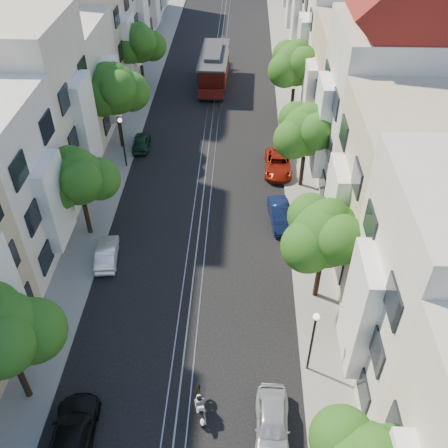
# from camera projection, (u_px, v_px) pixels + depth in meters

# --- Properties ---
(ground) EXTENTS (200.00, 200.00, 0.00)m
(ground) POSITION_uv_depth(u_px,v_px,m) (211.00, 131.00, 43.79)
(ground) COLOR black
(ground) RESTS_ON ground
(sidewalk_east) EXTENTS (2.50, 80.00, 0.12)m
(sidewalk_east) POSITION_uv_depth(u_px,v_px,m) (294.00, 132.00, 43.53)
(sidewalk_east) COLOR gray
(sidewalk_east) RESTS_ON ground
(sidewalk_west) EXTENTS (2.50, 80.00, 0.12)m
(sidewalk_west) POSITION_uv_depth(u_px,v_px,m) (129.00, 129.00, 43.97)
(sidewalk_west) COLOR gray
(sidewalk_west) RESTS_ON ground
(rail_left) EXTENTS (0.06, 80.00, 0.02)m
(rail_left) POSITION_uv_depth(u_px,v_px,m) (205.00, 131.00, 43.80)
(rail_left) COLOR gray
(rail_left) RESTS_ON ground
(rail_slot) EXTENTS (0.06, 80.00, 0.02)m
(rail_slot) POSITION_uv_depth(u_px,v_px,m) (211.00, 131.00, 43.78)
(rail_slot) COLOR gray
(rail_slot) RESTS_ON ground
(rail_right) EXTENTS (0.06, 80.00, 0.02)m
(rail_right) POSITION_uv_depth(u_px,v_px,m) (217.00, 131.00, 43.77)
(rail_right) COLOR gray
(rail_right) RESTS_ON ground
(lane_line) EXTENTS (0.08, 80.00, 0.01)m
(lane_line) POSITION_uv_depth(u_px,v_px,m) (211.00, 131.00, 43.79)
(lane_line) COLOR tan
(lane_line) RESTS_ON ground
(townhouses_east) EXTENTS (7.75, 72.00, 12.00)m
(townhouses_east) POSITION_uv_depth(u_px,v_px,m) (357.00, 77.00, 40.04)
(townhouses_east) COLOR beige
(townhouses_east) RESTS_ON ground
(townhouses_west) EXTENTS (7.75, 72.00, 11.76)m
(townhouses_west) POSITION_uv_depth(u_px,v_px,m) (65.00, 74.00, 40.82)
(townhouses_west) COLOR silver
(townhouses_west) RESTS_ON ground
(tree_e_b) EXTENTS (4.93, 4.08, 6.68)m
(tree_e_b) POSITION_uv_depth(u_px,v_px,m) (327.00, 235.00, 25.96)
(tree_e_b) COLOR black
(tree_e_b) RESTS_ON ground
(tree_e_c) EXTENTS (4.84, 3.99, 6.52)m
(tree_e_c) POSITION_uv_depth(u_px,v_px,m) (307.00, 132.00, 34.47)
(tree_e_c) COLOR black
(tree_e_c) RESTS_ON ground
(tree_e_d) EXTENTS (5.01, 4.16, 6.85)m
(tree_e_d) POSITION_uv_depth(u_px,v_px,m) (296.00, 65.00, 42.72)
(tree_e_d) COLOR black
(tree_e_d) RESTS_ON ground
(tree_w_a) EXTENTS (4.93, 4.08, 6.68)m
(tree_w_a) POSITION_uv_depth(u_px,v_px,m) (3.00, 335.00, 21.03)
(tree_w_a) COLOR black
(tree_w_a) RESTS_ON ground
(tree_w_b) EXTENTS (4.72, 3.87, 6.27)m
(tree_w_b) POSITION_uv_depth(u_px,v_px,m) (79.00, 179.00, 30.44)
(tree_w_b) COLOR black
(tree_w_b) RESTS_ON ground
(tree_w_c) EXTENTS (5.13, 4.28, 7.09)m
(tree_w_c) POSITION_uv_depth(u_px,v_px,m) (115.00, 90.00, 38.43)
(tree_w_c) COLOR black
(tree_w_c) RESTS_ON ground
(tree_w_d) EXTENTS (4.84, 3.99, 6.52)m
(tree_w_d) POSITION_uv_depth(u_px,v_px,m) (140.00, 44.00, 47.16)
(tree_w_d) COLOR black
(tree_w_d) RESTS_ON ground
(lamp_east) EXTENTS (0.32, 0.32, 4.16)m
(lamp_east) POSITION_uv_depth(u_px,v_px,m) (313.00, 334.00, 23.38)
(lamp_east) COLOR black
(lamp_east) RESTS_ON ground
(lamp_west) EXTENTS (0.32, 0.32, 4.16)m
(lamp_west) POSITION_uv_depth(u_px,v_px,m) (122.00, 135.00, 37.56)
(lamp_west) COLOR black
(lamp_west) RESTS_ON ground
(sportbike_rider) EXTENTS (0.60, 1.86, 1.29)m
(sportbike_rider) POSITION_uv_depth(u_px,v_px,m) (200.00, 405.00, 22.95)
(sportbike_rider) COLOR black
(sportbike_rider) RESTS_ON ground
(cable_car) EXTENTS (2.89, 8.59, 3.28)m
(cable_car) POSITION_uv_depth(u_px,v_px,m) (214.00, 66.00, 49.83)
(cable_car) COLOR black
(cable_car) RESTS_ON ground
(parked_car_e_near) EXTENTS (1.66, 3.88, 1.30)m
(parked_car_e_near) POSITION_uv_depth(u_px,v_px,m) (272.00, 424.00, 22.31)
(parked_car_e_near) COLOR #A7AAB3
(parked_car_e_near) RESTS_ON ground
(parked_car_e_mid) EXTENTS (1.70, 3.85, 1.23)m
(parked_car_e_mid) POSITION_uv_depth(u_px,v_px,m) (280.00, 214.00, 33.82)
(parked_car_e_mid) COLOR #0B1538
(parked_car_e_mid) RESTS_ON ground
(parked_car_e_far) EXTENTS (2.17, 4.48, 1.23)m
(parked_car_e_far) POSITION_uv_depth(u_px,v_px,m) (278.00, 164.00, 38.64)
(parked_car_e_far) COLOR maroon
(parked_car_e_far) RESTS_ON ground
(parked_car_w_near) EXTENTS (2.13, 4.70, 1.33)m
(parked_car_w_near) POSITION_uv_depth(u_px,v_px,m) (72.00, 437.00, 21.82)
(parked_car_w_near) COLOR black
(parked_car_w_near) RESTS_ON ground
(parked_car_w_mid) EXTENTS (1.60, 3.53, 1.12)m
(parked_car_w_mid) POSITION_uv_depth(u_px,v_px,m) (107.00, 253.00, 30.96)
(parked_car_w_mid) COLOR white
(parked_car_w_mid) RESTS_ON ground
(parked_car_w_far) EXTENTS (1.53, 3.35, 1.12)m
(parked_car_w_far) POSITION_uv_depth(u_px,v_px,m) (141.00, 142.00, 41.26)
(parked_car_w_far) COLOR #153421
(parked_car_w_far) RESTS_ON ground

